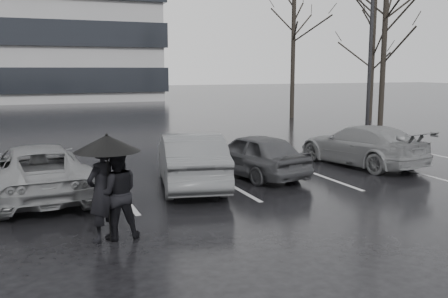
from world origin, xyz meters
TOP-DOWN VIEW (x-y plane):
  - ground at (0.00, 0.00)m, footprint 160.00×160.00m
  - car_main at (1.62, 2.58)m, footprint 2.22×3.83m
  - car_west_a at (-0.38, 2.10)m, footprint 2.27×4.41m
  - car_west_b at (-4.05, 2.36)m, footprint 2.38×4.64m
  - car_east at (5.42, 2.82)m, footprint 2.56×4.60m
  - pedestrian_left at (-3.08, -1.24)m, footprint 0.76×0.73m
  - pedestrian_right at (-2.83, -1.22)m, footprint 0.82×0.65m
  - umbrella at (-2.98, -1.34)m, footprint 1.12×1.12m
  - lamp_post at (9.39, 7.67)m, footprint 0.47×0.47m
  - stall_stripes at (-0.80, 2.50)m, footprint 19.72×5.00m
  - tree_east at (12.00, 10.00)m, footprint 0.26×0.26m
  - tree_ne at (14.50, 14.00)m, footprint 0.26×0.26m
  - tree_north at (11.00, 17.00)m, footprint 0.26×0.26m

SIDE VIEW (x-z plane):
  - ground at x=0.00m, z-range 0.00..0.00m
  - stall_stripes at x=-0.80m, z-range 0.00..0.00m
  - car_main at x=1.62m, z-range 0.00..1.23m
  - car_west_b at x=-4.05m, z-range 0.00..1.25m
  - car_east at x=5.42m, z-range 0.00..1.26m
  - car_west_a at x=-0.38m, z-range 0.00..1.38m
  - pedestrian_right at x=-2.83m, z-range 0.00..1.64m
  - pedestrian_left at x=-3.08m, z-range 0.00..1.75m
  - umbrella at x=-2.98m, z-range 0.78..2.68m
  - tree_ne at x=14.50m, z-range 0.00..7.00m
  - lamp_post at x=9.39m, z-range -0.36..8.21m
  - tree_east at x=12.00m, z-range 0.00..8.00m
  - tree_north at x=11.00m, z-range 0.00..8.50m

